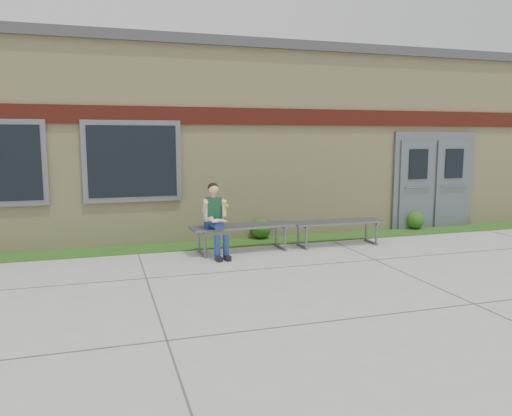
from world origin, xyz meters
name	(u,v)px	position (x,y,z in m)	size (l,w,h in m)	color
ground	(336,271)	(0.00, 0.00, 0.00)	(80.00, 80.00, 0.00)	#9E9E99
grass_strip	(281,240)	(0.00, 2.60, 0.01)	(16.00, 0.80, 0.02)	#214E14
school_building	(239,140)	(0.00, 5.99, 2.10)	(16.20, 6.22, 4.20)	beige
bench_left	(242,231)	(-1.08, 1.82, 0.40)	(2.01, 0.67, 0.51)	slate
bench_right	(338,227)	(0.92, 1.82, 0.38)	(1.92, 0.57, 0.50)	slate
girl	(216,217)	(-1.64, 1.62, 0.73)	(0.46, 0.76, 1.35)	navy
shrub_mid	(261,228)	(-0.38, 2.85, 0.24)	(0.44, 0.44, 0.44)	#214E14
shrub_east	(415,220)	(3.46, 2.85, 0.23)	(0.43, 0.43, 0.43)	#214E14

